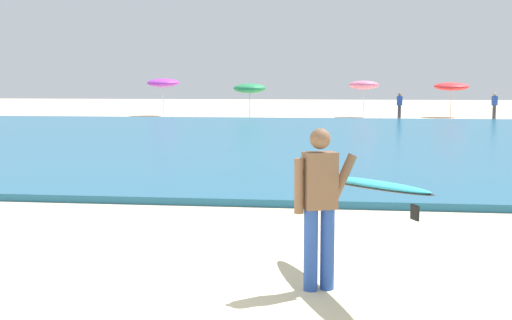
{
  "coord_description": "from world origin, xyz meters",
  "views": [
    {
      "loc": [
        2.79,
        -5.73,
        2.21
      ],
      "look_at": [
        1.54,
        3.97,
        1.1
      ],
      "focal_mm": 48.44,
      "sensor_mm": 36.0,
      "label": 1
    }
  ],
  "objects_px": {
    "beach_umbrella_1": "(250,88)",
    "surfer_with_board": "(344,193)",
    "beach_umbrella_2": "(364,85)",
    "beachgoer_near_row_mid": "(399,105)",
    "beach_umbrella_3": "(451,87)",
    "beachgoer_near_row_left": "(494,105)",
    "beach_umbrella_0": "(163,83)"
  },
  "relations": [
    {
      "from": "beach_umbrella_0",
      "to": "beach_umbrella_2",
      "type": "bearing_deg",
      "value": -0.8
    },
    {
      "from": "beachgoer_near_row_mid",
      "to": "beach_umbrella_2",
      "type": "bearing_deg",
      "value": 125.53
    },
    {
      "from": "surfer_with_board",
      "to": "beachgoer_near_row_mid",
      "type": "height_order",
      "value": "surfer_with_board"
    },
    {
      "from": "beach_umbrella_1",
      "to": "beachgoer_near_row_mid",
      "type": "distance_m",
      "value": 9.15
    },
    {
      "from": "surfer_with_board",
      "to": "beachgoer_near_row_mid",
      "type": "relative_size",
      "value": 1.75
    },
    {
      "from": "beachgoer_near_row_mid",
      "to": "surfer_with_board",
      "type": "bearing_deg",
      "value": -95.29
    },
    {
      "from": "beach_umbrella_2",
      "to": "beachgoer_near_row_left",
      "type": "relative_size",
      "value": 1.46
    },
    {
      "from": "beach_umbrella_1",
      "to": "beach_umbrella_2",
      "type": "distance_m",
      "value": 7.15
    },
    {
      "from": "beach_umbrella_1",
      "to": "beachgoer_near_row_left",
      "type": "distance_m",
      "value": 14.54
    },
    {
      "from": "beach_umbrella_0",
      "to": "beach_umbrella_1",
      "type": "bearing_deg",
      "value": -15.65
    },
    {
      "from": "beachgoer_near_row_left",
      "to": "beachgoer_near_row_mid",
      "type": "xyz_separation_m",
      "value": [
        -5.48,
        -0.67,
        0.0
      ]
    },
    {
      "from": "beachgoer_near_row_mid",
      "to": "beach_umbrella_1",
      "type": "bearing_deg",
      "value": 171.57
    },
    {
      "from": "beach_umbrella_1",
      "to": "surfer_with_board",
      "type": "bearing_deg",
      "value": -80.48
    },
    {
      "from": "beach_umbrella_0",
      "to": "beachgoer_near_row_left",
      "type": "bearing_deg",
      "value": -6.5
    },
    {
      "from": "beach_umbrella_1",
      "to": "beach_umbrella_2",
      "type": "relative_size",
      "value": 0.92
    },
    {
      "from": "beach_umbrella_1",
      "to": "beachgoer_near_row_left",
      "type": "relative_size",
      "value": 1.35
    },
    {
      "from": "beach_umbrella_2",
      "to": "beach_umbrella_3",
      "type": "height_order",
      "value": "beach_umbrella_2"
    },
    {
      "from": "surfer_with_board",
      "to": "beach_umbrella_1",
      "type": "height_order",
      "value": "beach_umbrella_1"
    },
    {
      "from": "surfer_with_board",
      "to": "beach_umbrella_2",
      "type": "relative_size",
      "value": 1.2
    },
    {
      "from": "surfer_with_board",
      "to": "beach_umbrella_2",
      "type": "height_order",
      "value": "beach_umbrella_2"
    },
    {
      "from": "surfer_with_board",
      "to": "beachgoer_near_row_left",
      "type": "distance_m",
      "value": 35.45
    },
    {
      "from": "surfer_with_board",
      "to": "beach_umbrella_1",
      "type": "distance_m",
      "value": 35.55
    },
    {
      "from": "beach_umbrella_0",
      "to": "beach_umbrella_2",
      "type": "xyz_separation_m",
      "value": [
        12.92,
        -0.18,
        -0.14
      ]
    },
    {
      "from": "beach_umbrella_0",
      "to": "beachgoer_near_row_mid",
      "type": "height_order",
      "value": "beach_umbrella_0"
    },
    {
      "from": "surfer_with_board",
      "to": "beach_umbrella_3",
      "type": "bearing_deg",
      "value": 80.02
    },
    {
      "from": "surfer_with_board",
      "to": "beachgoer_near_row_left",
      "type": "bearing_deg",
      "value": 75.95
    },
    {
      "from": "surfer_with_board",
      "to": "beach_umbrella_2",
      "type": "bearing_deg",
      "value": 88.25
    },
    {
      "from": "beach_umbrella_1",
      "to": "beach_umbrella_2",
      "type": "bearing_deg",
      "value": 11.93
    },
    {
      "from": "beach_umbrella_3",
      "to": "beachgoer_near_row_mid",
      "type": "bearing_deg",
      "value": -134.5
    },
    {
      "from": "beach_umbrella_1",
      "to": "beachgoer_near_row_mid",
      "type": "relative_size",
      "value": 1.35
    },
    {
      "from": "beach_umbrella_2",
      "to": "beachgoer_near_row_mid",
      "type": "height_order",
      "value": "beach_umbrella_2"
    },
    {
      "from": "beach_umbrella_2",
      "to": "beachgoer_near_row_mid",
      "type": "distance_m",
      "value": 3.64
    }
  ]
}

